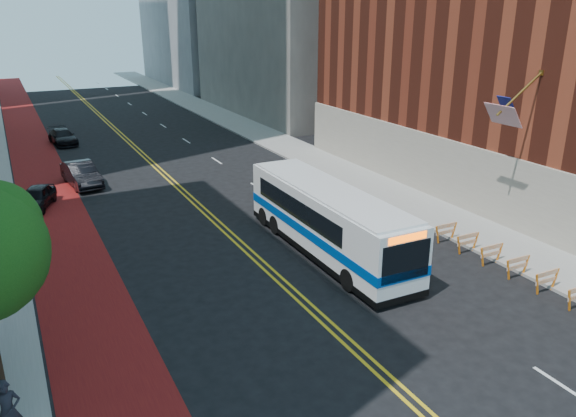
# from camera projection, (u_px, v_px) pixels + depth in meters

# --- Properties ---
(ground) EXTENTS (160.00, 160.00, 0.00)m
(ground) POSITION_uv_depth(u_px,v_px,m) (404.00, 394.00, 17.69)
(ground) COLOR black
(ground) RESTS_ON ground
(sidewalk_right) EXTENTS (4.00, 140.00, 0.15)m
(sidewalk_right) POSITION_uv_depth(u_px,v_px,m) (296.00, 150.00, 47.98)
(sidewalk_right) COLOR gray
(sidewalk_right) RESTS_ON ground
(bus_lane_paint) EXTENTS (3.60, 140.00, 0.01)m
(bus_lane_paint) POSITION_uv_depth(u_px,v_px,m) (43.00, 182.00, 39.38)
(bus_lane_paint) COLOR maroon
(bus_lane_paint) RESTS_ON ground
(center_line_inner) EXTENTS (0.14, 140.00, 0.01)m
(center_line_inner) POSITION_uv_depth(u_px,v_px,m) (155.00, 168.00, 42.78)
(center_line_inner) COLOR gold
(center_line_inner) RESTS_ON ground
(center_line_outer) EXTENTS (0.14, 140.00, 0.01)m
(center_line_outer) POSITION_uv_depth(u_px,v_px,m) (160.00, 168.00, 42.93)
(center_line_outer) COLOR gold
(center_line_outer) RESTS_ON ground
(lane_dashes) EXTENTS (0.14, 98.20, 0.01)m
(lane_dashes) POSITION_uv_depth(u_px,v_px,m) (186.00, 141.00, 51.62)
(lane_dashes) COLOR silver
(lane_dashes) RESTS_ON ground
(construction_barriers) EXTENTS (1.42, 10.91, 1.00)m
(construction_barriers) POSITION_uv_depth(u_px,v_px,m) (532.00, 271.00, 24.45)
(construction_barriers) COLOR orange
(construction_barriers) RESTS_ON ground
(transit_bus) EXTENTS (2.76, 12.21, 3.35)m
(transit_bus) POSITION_uv_depth(u_px,v_px,m) (326.00, 219.00, 27.49)
(transit_bus) COLOR silver
(transit_bus) RESTS_ON ground
(car_a) EXTENTS (2.90, 4.25, 1.34)m
(car_a) POSITION_uv_depth(u_px,v_px,m) (36.00, 198.00, 33.99)
(car_a) COLOR black
(car_a) RESTS_ON ground
(car_b) EXTENTS (2.31, 5.05, 1.61)m
(car_b) POSITION_uv_depth(u_px,v_px,m) (81.00, 174.00, 38.32)
(car_b) COLOR black
(car_b) RESTS_ON ground
(car_c) EXTENTS (2.38, 4.78, 1.33)m
(car_c) POSITION_uv_depth(u_px,v_px,m) (63.00, 137.00, 50.16)
(car_c) COLOR black
(car_c) RESTS_ON ground
(pedestrian) EXTENTS (0.72, 0.49, 1.90)m
(pedestrian) POSITION_uv_depth(u_px,v_px,m) (8.00, 411.00, 15.29)
(pedestrian) COLOR black
(pedestrian) RESTS_ON sidewalk_left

